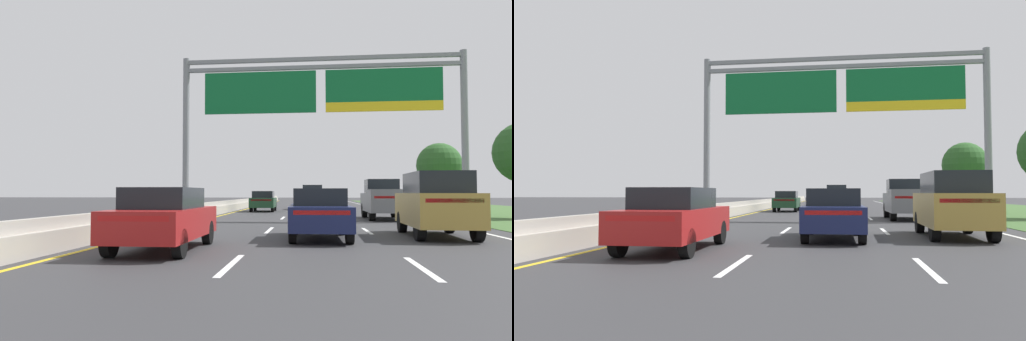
# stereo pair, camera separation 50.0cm
# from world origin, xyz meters

# --- Properties ---
(ground_plane) EXTENTS (220.00, 220.00, 0.00)m
(ground_plane) POSITION_xyz_m (0.00, 35.00, 0.00)
(ground_plane) COLOR #333335
(lane_striping) EXTENTS (11.96, 106.00, 0.01)m
(lane_striping) POSITION_xyz_m (0.00, 34.54, 0.00)
(lane_striping) COLOR white
(lane_striping) RESTS_ON ground
(median_barrier_concrete) EXTENTS (0.60, 110.00, 0.85)m
(median_barrier_concrete) POSITION_xyz_m (-6.60, 35.00, 0.35)
(median_barrier_concrete) COLOR #A8A399
(median_barrier_concrete) RESTS_ON ground
(overhead_sign_gantry) EXTENTS (15.06, 0.42, 8.84)m
(overhead_sign_gantry) POSITION_xyz_m (0.30, 26.57, 6.35)
(overhead_sign_gantry) COLOR gray
(overhead_sign_gantry) RESTS_ON ground
(pickup_truck_grey) EXTENTS (2.03, 5.41, 2.20)m
(pickup_truck_grey) POSITION_xyz_m (3.72, 28.12, 1.07)
(pickup_truck_grey) COLOR slate
(pickup_truck_grey) RESTS_ON ground
(car_darkgreen_left_lane_sedan) EXTENTS (1.89, 4.43, 1.57)m
(car_darkgreen_left_lane_sedan) POSITION_xyz_m (-3.91, 38.18, 0.82)
(car_darkgreen_left_lane_sedan) COLOR #193D23
(car_darkgreen_left_lane_sedan) RESTS_ON ground
(car_navy_centre_lane_sedan) EXTENTS (1.87, 4.42, 1.57)m
(car_navy_centre_lane_sedan) POSITION_xyz_m (0.01, 16.18, 0.82)
(car_navy_centre_lane_sedan) COLOR #161E47
(car_navy_centre_lane_sedan) RESTS_ON ground
(car_red_left_lane_sedan) EXTENTS (1.85, 4.41, 1.57)m
(car_red_left_lane_sedan) POSITION_xyz_m (-3.92, 12.74, 0.82)
(car_red_left_lane_sedan) COLOR maroon
(car_red_left_lane_sedan) RESTS_ON ground
(car_gold_right_lane_suv) EXTENTS (2.00, 4.74, 2.11)m
(car_gold_right_lane_suv) POSITION_xyz_m (3.83, 17.37, 1.10)
(car_gold_right_lane_suv) COLOR #A38438
(car_gold_right_lane_suv) RESTS_ON ground
(car_white_centre_lane_suv) EXTENTS (1.94, 4.72, 2.11)m
(car_white_centre_lane_suv) POSITION_xyz_m (-0.14, 43.52, 1.10)
(car_white_centre_lane_suv) COLOR silver
(car_white_centre_lane_suv) RESTS_ON ground
(roadside_tree_far) EXTENTS (3.51, 3.51, 5.40)m
(roadside_tree_far) POSITION_xyz_m (9.91, 40.61, 3.63)
(roadside_tree_far) COLOR #4C3823
(roadside_tree_far) RESTS_ON ground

